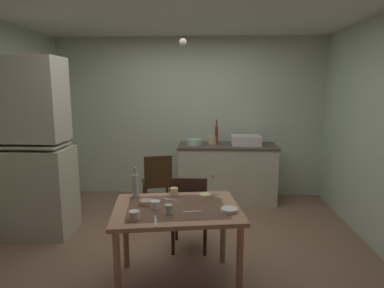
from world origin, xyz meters
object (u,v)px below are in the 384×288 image
at_px(hand_pump, 217,133).
at_px(sink_basin, 246,140).
at_px(serving_bowl_wide, 229,210).
at_px(mixing_bowl_counter, 194,142).
at_px(chair_far_side, 189,211).
at_px(chair_by_counter, 157,182).
at_px(hutch_cabinet, 35,154).
at_px(glass_bottle, 136,185).
at_px(dining_table, 177,218).
at_px(mug_dark, 169,209).

bearing_deg(hand_pump, sink_basin, -5.73).
xyz_separation_m(sink_basin, serving_bowl_wide, (-0.38, -2.38, -0.22)).
bearing_deg(mixing_bowl_counter, chair_far_side, -89.00).
bearing_deg(sink_basin, hand_pump, 174.27).
height_order(chair_far_side, chair_by_counter, same).
xyz_separation_m(hutch_cabinet, chair_far_side, (1.86, -0.35, -0.53)).
bearing_deg(hutch_cabinet, mixing_bowl_counter, 34.41).
bearing_deg(hutch_cabinet, hand_pump, 31.82).
relative_size(chair_far_side, glass_bottle, 2.94).
height_order(mixing_bowl_counter, chair_by_counter, mixing_bowl_counter).
bearing_deg(chair_far_side, hand_pump, 79.50).
height_order(dining_table, chair_far_side, chair_far_side).
bearing_deg(chair_far_side, glass_bottle, -141.04).
bearing_deg(chair_by_counter, mixing_bowl_counter, 48.37).
distance_m(dining_table, chair_far_side, 0.67).
height_order(hutch_cabinet, sink_basin, hutch_cabinet).
distance_m(mixing_bowl_counter, serving_bowl_wide, 2.37).
bearing_deg(hutch_cabinet, mug_dark, -33.61).
bearing_deg(mixing_bowl_counter, serving_bowl_wide, -80.05).
height_order(hutch_cabinet, hand_pump, hutch_cabinet).
relative_size(sink_basin, hand_pump, 1.13).
distance_m(mixing_bowl_counter, dining_table, 2.26).
relative_size(mixing_bowl_counter, chair_by_counter, 0.27).
distance_m(hand_pump, glass_bottle, 2.25).
height_order(dining_table, chair_by_counter, chair_by_counter).
bearing_deg(chair_far_side, mixing_bowl_counter, 91.00).
bearing_deg(mixing_bowl_counter, glass_bottle, -102.91).
distance_m(hutch_cabinet, glass_bottle, 1.57).
distance_m(dining_table, mug_dark, 0.22).
bearing_deg(mug_dark, hand_pump, 80.08).
bearing_deg(chair_by_counter, hutch_cabinet, -152.33).
height_order(chair_by_counter, mug_dark, chair_by_counter).
bearing_deg(sink_basin, mug_dark, -109.87).
relative_size(hand_pump, mixing_bowl_counter, 1.66).
height_order(sink_basin, mixing_bowl_counter, sink_basin).
bearing_deg(hutch_cabinet, dining_table, -29.02).
bearing_deg(hutch_cabinet, serving_bowl_wide, -25.68).
height_order(hutch_cabinet, mug_dark, hutch_cabinet).
distance_m(hand_pump, dining_table, 2.41).
relative_size(hutch_cabinet, sink_basin, 4.80).
bearing_deg(glass_bottle, serving_bowl_wide, -20.77).
relative_size(dining_table, serving_bowl_wide, 8.32).
xyz_separation_m(chair_far_side, chair_by_counter, (-0.52, 1.06, 0.00)).
xyz_separation_m(mixing_bowl_counter, chair_by_counter, (-0.49, -0.55, -0.48)).
bearing_deg(chair_by_counter, sink_basin, 25.07).
bearing_deg(sink_basin, mixing_bowl_counter, -176.40).
relative_size(mug_dark, glass_bottle, 0.28).
xyz_separation_m(hand_pump, serving_bowl_wide, (0.07, -2.42, -0.31)).
height_order(sink_basin, serving_bowl_wide, sink_basin).
relative_size(hand_pump, glass_bottle, 1.34).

